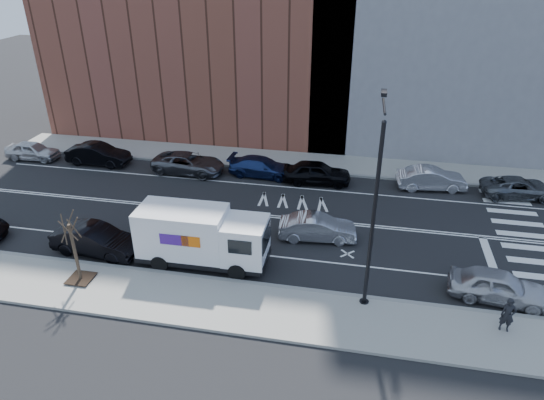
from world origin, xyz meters
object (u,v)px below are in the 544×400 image
at_px(fedex_van, 201,236).
at_px(far_parked_a, 33,151).
at_px(far_parked_b, 98,154).
at_px(pedestrian, 508,315).
at_px(near_parked_front, 499,286).
at_px(driving_sedan, 317,228).

xyz_separation_m(fedex_van, far_parked_a, (-17.68, 11.04, -0.93)).
relative_size(fedex_van, far_parked_b, 1.42).
relative_size(far_parked_a, pedestrian, 2.53).
distance_m(fedex_van, pedestrian, 14.78).
distance_m(far_parked_a, pedestrian, 34.97).
bearing_deg(fedex_van, pedestrian, -10.40).
relative_size(near_parked_front, pedestrian, 2.75).
distance_m(driving_sedan, near_parked_front, 9.75).
relative_size(driving_sedan, pedestrian, 2.66).
bearing_deg(far_parked_b, far_parked_a, 92.47).
relative_size(far_parked_b, near_parked_front, 1.07).
bearing_deg(near_parked_front, far_parked_b, 74.11).
height_order(fedex_van, near_parked_front, fedex_van).
height_order(near_parked_front, pedestrian, pedestrian).
xyz_separation_m(far_parked_a, pedestrian, (32.23, -13.56, 0.26)).
xyz_separation_m(far_parked_b, near_parked_front, (26.77, -11.34, -0.03)).
bearing_deg(near_parked_front, fedex_van, 96.31).
bearing_deg(far_parked_a, pedestrian, -113.55).
xyz_separation_m(far_parked_a, driving_sedan, (23.38, -7.46, 0.01)).
distance_m(far_parked_b, pedestrian, 29.93).
bearing_deg(far_parked_b, pedestrian, -115.82).
distance_m(far_parked_a, driving_sedan, 24.54).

